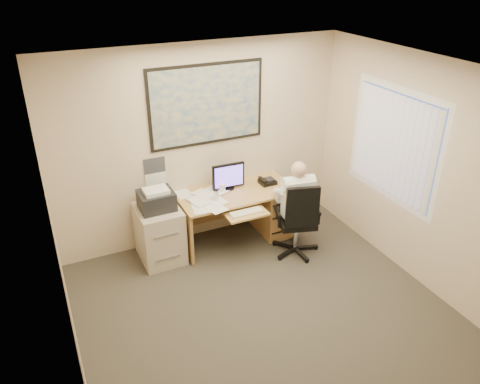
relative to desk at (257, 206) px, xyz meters
name	(u,v)px	position (x,y,z in m)	size (l,w,h in m)	color
room_shell	(285,225)	(-0.68, -1.90, 0.91)	(4.00, 4.50, 2.70)	#3A352C
desk	(257,206)	(0.00, 0.00, 0.00)	(1.60, 0.97, 1.11)	tan
world_map	(207,105)	(-0.58, 0.33, 1.46)	(1.56, 0.03, 1.06)	#1E4C93
wall_calendar	(155,173)	(-1.33, 0.34, 0.64)	(0.28, 0.01, 0.42)	white
window_blinds	(393,145)	(1.29, -1.10, 1.11)	(0.06, 1.40, 1.30)	white
filing_cabinet	(159,229)	(-1.43, -0.01, 0.00)	(0.54, 0.65, 1.04)	#BBAB96
office_chair	(299,233)	(0.28, -0.68, -0.12)	(0.81, 0.81, 1.09)	black
person	(296,208)	(0.26, -0.60, 0.22)	(0.53, 0.76, 1.31)	white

